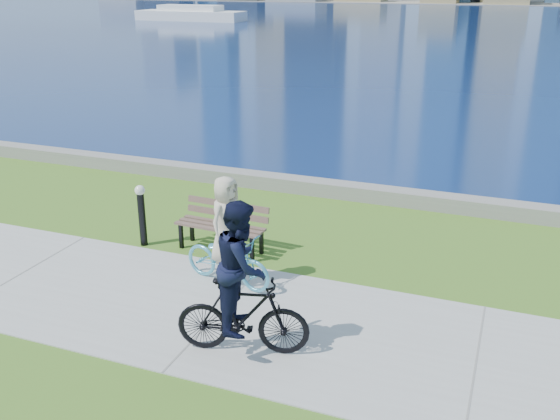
{
  "coord_description": "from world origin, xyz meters",
  "views": [
    {
      "loc": [
        4.11,
        -7.88,
        5.13
      ],
      "look_at": [
        0.26,
        2.07,
        1.1
      ],
      "focal_mm": 40.0,
      "sensor_mm": 36.0,
      "label": 1
    }
  ],
  "objects_px": {
    "bollard_lamp": "(142,211)",
    "cyclist_woman": "(227,245)",
    "cyclist_man": "(242,292)",
    "park_bench": "(223,222)"
  },
  "relations": [
    {
      "from": "park_bench",
      "to": "bollard_lamp",
      "type": "bearing_deg",
      "value": -162.73
    },
    {
      "from": "bollard_lamp",
      "to": "cyclist_man",
      "type": "xyz_separation_m",
      "value": [
        3.47,
        -2.78,
        0.26
      ]
    },
    {
      "from": "park_bench",
      "to": "bollard_lamp",
      "type": "xyz_separation_m",
      "value": [
        -1.59,
        -0.4,
        0.16
      ]
    },
    {
      "from": "park_bench",
      "to": "cyclist_woman",
      "type": "bearing_deg",
      "value": -57.82
    },
    {
      "from": "cyclist_woman",
      "to": "cyclist_man",
      "type": "xyz_separation_m",
      "value": [
        1.13,
        -1.85,
        0.24
      ]
    },
    {
      "from": "bollard_lamp",
      "to": "cyclist_woman",
      "type": "bearing_deg",
      "value": -21.69
    },
    {
      "from": "bollard_lamp",
      "to": "cyclist_woman",
      "type": "xyz_separation_m",
      "value": [
        2.33,
        -0.93,
        0.03
      ]
    },
    {
      "from": "park_bench",
      "to": "bollard_lamp",
      "type": "height_order",
      "value": "bollard_lamp"
    },
    {
      "from": "cyclist_man",
      "to": "park_bench",
      "type": "bearing_deg",
      "value": 16.07
    },
    {
      "from": "bollard_lamp",
      "to": "cyclist_woman",
      "type": "height_order",
      "value": "cyclist_woman"
    }
  ]
}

